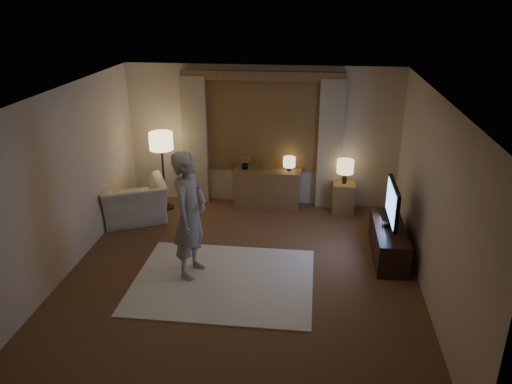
# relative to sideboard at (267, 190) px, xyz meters

# --- Properties ---
(room) EXTENTS (5.04, 5.54, 2.64)m
(room) POSITION_rel_sideboard_xyz_m (-0.12, -2.00, 0.98)
(room) COLOR brown
(room) RESTS_ON ground
(rug) EXTENTS (2.50, 2.00, 0.02)m
(rug) POSITION_rel_sideboard_xyz_m (-0.35, -2.67, -0.34)
(rug) COLOR beige
(rug) RESTS_ON floor
(sideboard) EXTENTS (1.20, 0.40, 0.70)m
(sideboard) POSITION_rel_sideboard_xyz_m (0.00, 0.00, 0.00)
(sideboard) COLOR brown
(sideboard) RESTS_ON floor
(picture_frame) EXTENTS (0.16, 0.02, 0.20)m
(picture_frame) POSITION_rel_sideboard_xyz_m (0.00, 0.00, 0.45)
(picture_frame) COLOR brown
(picture_frame) RESTS_ON sideboard
(plant) EXTENTS (0.17, 0.13, 0.30)m
(plant) POSITION_rel_sideboard_xyz_m (-0.40, 0.00, 0.50)
(plant) COLOR #999999
(plant) RESTS_ON sideboard
(table_lamp_sideboard) EXTENTS (0.22, 0.22, 0.30)m
(table_lamp_sideboard) POSITION_rel_sideboard_xyz_m (0.40, 0.00, 0.55)
(table_lamp_sideboard) COLOR black
(table_lamp_sideboard) RESTS_ON sideboard
(floor_lamp) EXTENTS (0.43, 0.43, 1.46)m
(floor_lamp) POSITION_rel_sideboard_xyz_m (-1.89, -0.27, 0.87)
(floor_lamp) COLOR black
(floor_lamp) RESTS_ON floor
(armchair) EXTENTS (1.42, 1.36, 0.72)m
(armchair) POSITION_rel_sideboard_xyz_m (-2.27, -0.88, 0.01)
(armchair) COLOR beige
(armchair) RESTS_ON floor
(side_table) EXTENTS (0.40, 0.40, 0.56)m
(side_table) POSITION_rel_sideboard_xyz_m (1.41, -0.05, -0.07)
(side_table) COLOR brown
(side_table) RESTS_ON floor
(table_lamp_side) EXTENTS (0.30, 0.30, 0.44)m
(table_lamp_side) POSITION_rel_sideboard_xyz_m (1.41, -0.05, 0.52)
(table_lamp_side) COLOR black
(table_lamp_side) RESTS_ON side_table
(tv_stand) EXTENTS (0.45, 1.40, 0.50)m
(tv_stand) POSITION_rel_sideboard_xyz_m (2.03, -1.65, -0.10)
(tv_stand) COLOR black
(tv_stand) RESTS_ON floor
(tv) EXTENTS (0.23, 0.95, 0.68)m
(tv) POSITION_rel_sideboard_xyz_m (2.03, -1.65, 0.53)
(tv) COLOR black
(tv) RESTS_ON tv_stand
(person) EXTENTS (0.56, 0.74, 1.83)m
(person) POSITION_rel_sideboard_xyz_m (-0.83, -2.51, 0.58)
(person) COLOR gray
(person) RESTS_ON rug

